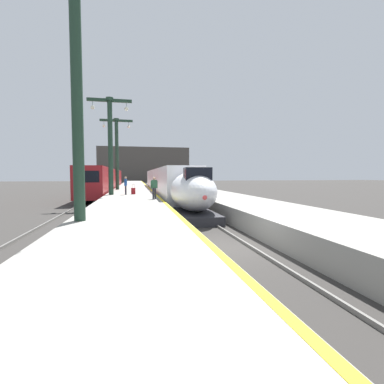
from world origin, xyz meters
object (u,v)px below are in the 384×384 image
at_px(station_column_mid, 110,137).
at_px(passenger_near_edge, 126,184).
at_px(passenger_mid_platform, 154,186).
at_px(regional_train_adjacent, 106,180).
at_px(station_column_near, 76,71).
at_px(rolling_suitcase, 133,191).
at_px(station_column_far, 117,147).
at_px(highspeed_train_main, 167,183).

height_order(station_column_mid, passenger_near_edge, station_column_mid).
distance_m(station_column_mid, passenger_mid_platform, 7.99).
distance_m(regional_train_adjacent, station_column_near, 33.92).
distance_m(station_column_near, passenger_near_edge, 15.75).
xyz_separation_m(station_column_mid, passenger_near_edge, (1.34, -0.27, -4.41)).
bearing_deg(rolling_suitcase, station_column_mid, -171.29).
bearing_deg(station_column_far, station_column_near, -90.00).
bearing_deg(passenger_mid_platform, highspeed_train_main, 79.01).
bearing_deg(regional_train_adjacent, passenger_mid_platform, -76.29).
height_order(regional_train_adjacent, station_column_far, station_column_far).
distance_m(highspeed_train_main, station_column_mid, 9.60).
bearing_deg(station_column_far, passenger_mid_platform, -76.40).
xyz_separation_m(station_column_near, rolling_suitcase, (2.03, 15.47, -5.62)).
relative_size(station_column_mid, passenger_mid_platform, 5.30).
xyz_separation_m(station_column_mid, passenger_mid_platform, (3.64, -5.58, -4.41)).
xyz_separation_m(passenger_near_edge, passenger_mid_platform, (2.30, -5.32, 0.00)).
distance_m(highspeed_train_main, station_column_far, 8.15).
distance_m(regional_train_adjacent, station_column_mid, 18.97).
bearing_deg(station_column_near, passenger_near_edge, 84.87).
relative_size(station_column_far, passenger_mid_platform, 5.27).
relative_size(station_column_near, passenger_mid_platform, 5.89).
xyz_separation_m(highspeed_train_main, station_column_near, (-5.90, -21.24, 5.05)).
relative_size(highspeed_train_main, passenger_mid_platform, 22.52).
xyz_separation_m(station_column_far, rolling_suitcase, (2.03, -9.13, -5.07)).
height_order(passenger_near_edge, rolling_suitcase, passenger_near_edge).
bearing_deg(passenger_near_edge, regional_train_adjacent, 100.77).
relative_size(regional_train_adjacent, passenger_mid_platform, 21.66).
height_order(highspeed_train_main, station_column_far, station_column_far).
distance_m(station_column_near, station_column_far, 24.61).
bearing_deg(regional_train_adjacent, passenger_near_edge, -79.23).
bearing_deg(rolling_suitcase, station_column_far, 102.52).
bearing_deg(passenger_mid_platform, station_column_near, -110.79).
bearing_deg(passenger_mid_platform, passenger_near_edge, 113.37).
xyz_separation_m(highspeed_train_main, station_column_far, (-5.90, 3.37, 4.50)).
bearing_deg(regional_train_adjacent, highspeed_train_main, -56.56).
bearing_deg(station_column_far, rolling_suitcase, -77.48).
bearing_deg(station_column_mid, passenger_near_edge, -11.23).
height_order(highspeed_train_main, passenger_near_edge, highspeed_train_main).
bearing_deg(highspeed_train_main, regional_train_adjacent, 123.44).
relative_size(station_column_mid, passenger_near_edge, 5.30).
xyz_separation_m(highspeed_train_main, regional_train_adjacent, (-8.10, 12.27, 0.20)).
relative_size(highspeed_train_main, regional_train_adjacent, 1.04).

